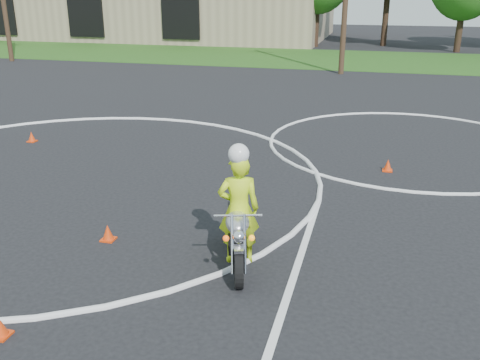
# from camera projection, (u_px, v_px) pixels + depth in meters

# --- Properties ---
(grass_strip) EXTENTS (120.00, 10.00, 0.02)m
(grass_strip) POSITION_uv_depth(u_px,v_px,m) (271.00, 57.00, 34.71)
(grass_strip) COLOR #1E4714
(grass_strip) RESTS_ON ground
(course_markings) EXTENTS (19.05, 19.05, 0.12)m
(course_markings) POSITION_uv_depth(u_px,v_px,m) (175.00, 167.00, 13.60)
(course_markings) COLOR silver
(course_markings) RESTS_ON ground
(primary_motorcycle) EXTENTS (0.86, 2.05, 1.10)m
(primary_motorcycle) POSITION_uv_depth(u_px,v_px,m) (237.00, 235.00, 8.67)
(primary_motorcycle) COLOR black
(primary_motorcycle) RESTS_ON ground
(rider_primary_grp) EXTENTS (0.78, 0.62, 2.05)m
(rider_primary_grp) POSITION_uv_depth(u_px,v_px,m) (239.00, 206.00, 8.64)
(rider_primary_grp) COLOR #C5EA18
(rider_primary_grp) RESTS_ON ground
(traffic_cones) EXTENTS (10.43, 8.52, 0.30)m
(traffic_cones) POSITION_uv_depth(u_px,v_px,m) (98.00, 208.00, 10.75)
(traffic_cones) COLOR red
(traffic_cones) RESTS_ON ground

